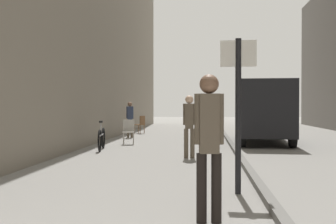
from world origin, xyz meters
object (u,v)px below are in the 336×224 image
object	(u,v)px
pedestrian_mid_block	(209,137)
pedestrian_main_foreground	(189,122)
bicycle_leaning	(102,139)
cafe_chair_near_window	(129,130)
delivery_van	(263,110)
pedestrian_far_crossing	(130,117)
cafe_chair_by_doorway	(141,123)
street_sign_post	(238,102)

from	to	relation	value
pedestrian_mid_block	pedestrian_main_foreground	bearing A→B (deg)	-90.91
bicycle_leaning	cafe_chair_near_window	xyz separation A→B (m)	(0.51, 2.15, 0.17)
delivery_van	cafe_chair_near_window	bearing A→B (deg)	-165.70
pedestrian_far_crossing	bicycle_leaning	size ratio (longest dim) A/B	0.94
pedestrian_far_crossing	cafe_chair_by_doorway	size ratio (longest dim) A/B	1.76
pedestrian_main_foreground	bicycle_leaning	distance (m)	3.57
pedestrian_far_crossing	bicycle_leaning	bearing A→B (deg)	-101.26
cafe_chair_near_window	cafe_chair_by_doorway	world-z (taller)	same
pedestrian_mid_block	bicycle_leaning	world-z (taller)	pedestrian_mid_block
street_sign_post	cafe_chair_by_doorway	xyz separation A→B (m)	(-3.94, 14.72, -1.00)
street_sign_post	bicycle_leaning	size ratio (longest dim) A/B	1.48
delivery_van	street_sign_post	world-z (taller)	street_sign_post
pedestrian_far_crossing	cafe_chair_by_doorway	world-z (taller)	pedestrian_far_crossing
delivery_van	bicycle_leaning	distance (m)	6.61
pedestrian_main_foreground	street_sign_post	distance (m)	4.81
pedestrian_mid_block	street_sign_post	world-z (taller)	street_sign_post
cafe_chair_by_doorway	bicycle_leaning	bearing A→B (deg)	-153.99
bicycle_leaning	cafe_chair_by_doorway	world-z (taller)	bicycle_leaning
pedestrian_far_crossing	cafe_chair_by_doorway	distance (m)	2.80
pedestrian_main_foreground	cafe_chair_by_doorway	size ratio (longest dim) A/B	1.88
street_sign_post	bicycle_leaning	world-z (taller)	street_sign_post
cafe_chair_by_doorway	pedestrian_far_crossing	bearing A→B (deg)	-155.18
street_sign_post	cafe_chair_by_doorway	bearing A→B (deg)	-72.21
bicycle_leaning	cafe_chair_by_doorway	distance (m)	8.20
pedestrian_main_foreground	cafe_chair_by_doorway	world-z (taller)	pedestrian_main_foreground
pedestrian_mid_block	delivery_van	distance (m)	11.75
pedestrian_mid_block	cafe_chair_by_doorway	xyz separation A→B (m)	(-3.44, 16.50, -0.54)
pedestrian_mid_block	cafe_chair_by_doorway	size ratio (longest dim) A/B	1.99
cafe_chair_near_window	cafe_chair_by_doorway	bearing A→B (deg)	-94.30
street_sign_post	bicycle_leaning	bearing A→B (deg)	-55.82
delivery_van	pedestrian_far_crossing	bearing A→B (deg)	161.53
pedestrian_main_foreground	pedestrian_far_crossing	world-z (taller)	pedestrian_main_foreground
pedestrian_mid_block	bicycle_leaning	size ratio (longest dim) A/B	1.06
delivery_van	bicycle_leaning	bearing A→B (deg)	-147.94
bicycle_leaning	pedestrian_far_crossing	bearing A→B (deg)	82.57
pedestrian_far_crossing	cafe_chair_near_window	world-z (taller)	pedestrian_far_crossing
pedestrian_main_foreground	street_sign_post	world-z (taller)	street_sign_post
delivery_van	street_sign_post	bearing A→B (deg)	-97.46
street_sign_post	cafe_chair_near_window	xyz separation A→B (m)	(-3.47, 8.67, -1.00)
pedestrian_mid_block	street_sign_post	distance (m)	1.91
pedestrian_main_foreground	street_sign_post	xyz separation A→B (m)	(1.00, -4.67, 0.53)
pedestrian_main_foreground	bicycle_leaning	bearing A→B (deg)	147.71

